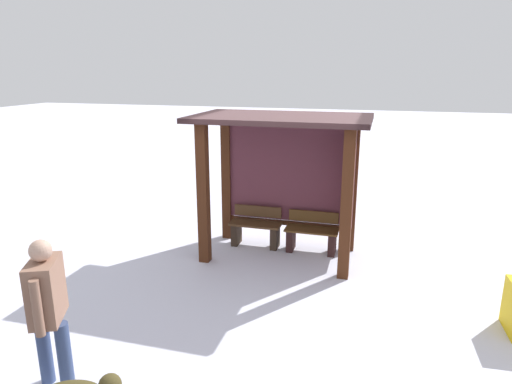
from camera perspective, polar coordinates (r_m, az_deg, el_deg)
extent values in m
plane|color=white|center=(8.15, 2.95, -7.92)|extent=(60.00, 60.00, 0.00)
cube|color=#462312|center=(7.55, -6.67, -0.30)|extent=(0.17, 0.17, 2.38)
cube|color=#462312|center=(7.02, 11.37, -1.70)|extent=(0.17, 0.17, 2.38)
cube|color=#462312|center=(8.62, -3.69, 1.76)|extent=(0.17, 0.17, 2.38)
cube|color=#462312|center=(8.17, 12.06, 0.67)|extent=(0.17, 0.17, 2.38)
cube|color=#311E1F|center=(7.53, 3.20, 9.32)|extent=(2.92, 1.76, 0.08)
cube|color=brown|center=(8.28, 3.99, 2.28)|extent=(2.18, 0.08, 1.75)
cube|color=#462312|center=(8.52, 3.85, -3.90)|extent=(2.18, 0.06, 0.08)
cube|color=brown|center=(7.76, 11.92, 1.08)|extent=(0.08, 0.66, 1.75)
cube|color=#4D321C|center=(8.38, -0.07, -4.06)|extent=(0.95, 0.38, 0.04)
cube|color=#4D321C|center=(8.47, 0.24, -2.42)|extent=(0.90, 0.04, 0.20)
cube|color=#32251B|center=(8.37, 2.42, -5.74)|extent=(0.12, 0.32, 0.41)
cube|color=#32251B|center=(8.56, -2.49, -5.25)|extent=(0.12, 0.32, 0.41)
cube|color=brown|center=(8.18, 7.05, -4.77)|extent=(0.95, 0.40, 0.03)
cube|color=brown|center=(8.28, 7.29, -3.07)|extent=(0.90, 0.04, 0.20)
cube|color=black|center=(8.21, 9.60, -6.41)|extent=(0.12, 0.34, 0.40)
cube|color=black|center=(8.31, 4.44, -5.96)|extent=(0.12, 0.34, 0.40)
cube|color=#926954|center=(4.98, -25.02, -11.21)|extent=(0.44, 0.54, 0.63)
sphere|color=tan|center=(4.82, -25.58, -6.69)|extent=(0.22, 0.22, 0.22)
cylinder|color=#364771|center=(5.20, -22.99, -18.81)|extent=(0.19, 0.19, 0.80)
cylinder|color=#364771|center=(5.44, -25.18, -17.46)|extent=(0.19, 0.19, 0.80)
cylinder|color=#926954|center=(4.75, -25.92, -13.08)|extent=(0.12, 0.12, 0.57)
cylinder|color=#926954|center=(5.24, -24.13, -10.14)|extent=(0.12, 0.12, 0.57)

